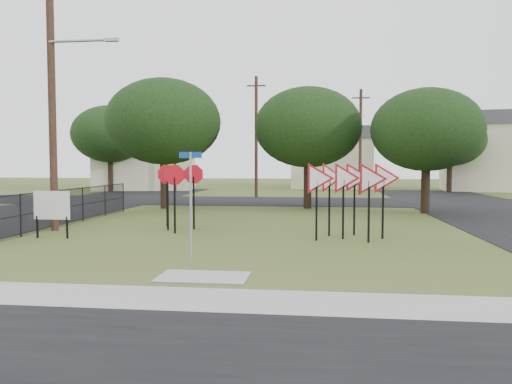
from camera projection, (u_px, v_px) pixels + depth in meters
ground at (223, 257)px, 13.47m from camera, size 140.00×140.00×0.00m
sidewalk at (181, 299)px, 9.31m from camera, size 30.00×1.60×0.02m
planting_strip at (162, 319)px, 8.12m from camera, size 30.00×0.80×0.02m
street_left at (23, 214)px, 24.82m from camera, size 8.00×50.00×0.02m
street_far at (279, 201)px, 33.29m from camera, size 60.00×8.00×0.02m
curb_pad at (203, 277)px, 11.09m from camera, size 2.00×1.20×0.02m
street_name_sign at (191, 200)px, 12.42m from camera, size 0.58×0.06×2.82m
stop_sign_cluster at (176, 181)px, 18.91m from camera, size 1.97×1.97×2.50m
yield_sign_cluster at (349, 182)px, 16.70m from camera, size 3.35×1.83×2.62m
info_board at (52, 207)px, 16.83m from camera, size 1.28×0.05×1.61m
utility_pole_main at (53, 91)px, 18.50m from camera, size 3.55×0.33×10.00m
far_pole_a at (256, 136)px, 37.23m from camera, size 1.40×0.24×9.00m
far_pole_b at (360, 141)px, 40.25m from camera, size 1.40×0.24×8.50m
far_pole_c at (175, 140)px, 44.14m from camera, size 1.40×0.24×9.00m
fence_run at (70, 206)px, 20.53m from camera, size 0.05×11.55×1.50m
house_left at (147, 152)px, 48.64m from camera, size 10.58×8.88×7.20m
house_mid at (331, 158)px, 52.45m from camera, size 8.40×8.40×6.20m
house_right at (483, 151)px, 46.78m from camera, size 8.30×8.30×7.20m
tree_near_left at (164, 122)px, 27.79m from camera, size 6.40×6.40×7.27m
tree_near_mid at (308, 127)px, 27.84m from camera, size 6.00×6.00×6.80m
tree_near_right at (427, 130)px, 25.15m from camera, size 5.60×5.60×6.33m
tree_far_left at (110, 134)px, 44.83m from camera, size 6.80×6.80×7.73m
tree_far_right at (450, 140)px, 43.24m from camera, size 6.00×6.00×6.80m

